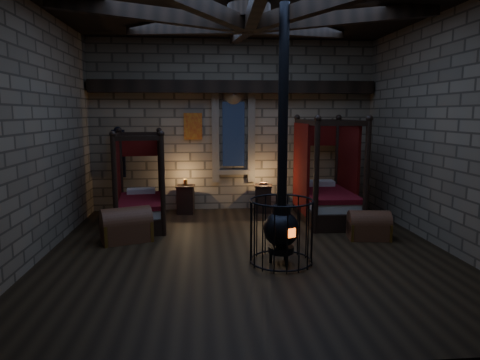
{
  "coord_description": "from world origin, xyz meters",
  "views": [
    {
      "loc": [
        -0.79,
        -7.21,
        2.41
      ],
      "look_at": [
        -0.09,
        0.6,
        1.19
      ],
      "focal_mm": 32.0,
      "sensor_mm": 36.0,
      "label": 1
    }
  ],
  "objects": [
    {
      "name": "room",
      "position": [
        -0.0,
        0.09,
        3.74
      ],
      "size": [
        7.02,
        7.02,
        4.29
      ],
      "color": "black",
      "rests_on": "ground"
    },
    {
      "name": "bed_left",
      "position": [
        -2.13,
        2.08,
        0.49
      ],
      "size": [
        1.22,
        2.01,
        1.99
      ],
      "rotation": [
        0.0,
        0.0,
        0.12
      ],
      "color": "black",
      "rests_on": "ground"
    },
    {
      "name": "bed_right",
      "position": [
        2.03,
        2.17,
        0.56
      ],
      "size": [
        1.2,
        2.21,
        2.27
      ],
      "rotation": [
        0.0,
        0.0,
        -0.02
      ],
      "color": "black",
      "rests_on": "ground"
    },
    {
      "name": "trunk_left",
      "position": [
        -2.24,
        0.84,
        0.3
      ],
      "size": [
        1.05,
        0.86,
        0.67
      ],
      "rotation": [
        0.0,
        0.0,
        0.36
      ],
      "color": "brown",
      "rests_on": "ground"
    },
    {
      "name": "trunk_right",
      "position": [
        2.42,
        0.58,
        0.25
      ],
      "size": [
        0.83,
        0.59,
        0.57
      ],
      "rotation": [
        0.0,
        0.0,
        -0.13
      ],
      "color": "brown",
      "rests_on": "ground"
    },
    {
      "name": "nightstand_left",
      "position": [
        -1.2,
        3.06,
        0.36
      ],
      "size": [
        0.47,
        0.45,
        0.84
      ],
      "rotation": [
        0.0,
        0.0,
        -0.1
      ],
      "color": "black",
      "rests_on": "ground"
    },
    {
      "name": "nightstand_right",
      "position": [
        0.7,
        3.01,
        0.35
      ],
      "size": [
        0.49,
        0.47,
        0.74
      ],
      "rotation": [
        0.0,
        0.0,
        -0.17
      ],
      "color": "black",
      "rests_on": "ground"
    },
    {
      "name": "stove",
      "position": [
        0.47,
        -0.62,
        0.63
      ],
      "size": [
        1.03,
        1.03,
        4.05
      ],
      "rotation": [
        0.0,
        0.0,
        0.42
      ],
      "color": "black",
      "rests_on": "ground"
    }
  ]
}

